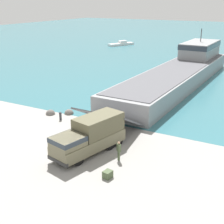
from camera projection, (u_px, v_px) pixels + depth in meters
name	position (u px, v px, depth m)	size (l,w,h in m)	color
ground_plane	(79.00, 139.00, 29.99)	(240.00, 240.00, 0.00)	gray
landing_craft	(182.00, 70.00, 50.81)	(8.01, 41.78, 7.72)	gray
military_truck	(90.00, 135.00, 27.04)	(3.92, 7.52, 3.10)	#6B664C
soldier_on_ramp	(119.00, 149.00, 25.79)	(0.49, 0.47, 1.70)	#475638
moored_boat_a	(121.00, 44.00, 92.33)	(5.37, 8.32, 1.33)	white
mooring_bollard	(60.00, 116.00, 34.68)	(0.32, 0.32, 0.94)	#333338
cargo_crate	(108.00, 174.00, 23.44)	(0.57, 0.68, 0.57)	#475638
shoreline_rock_a	(50.00, 114.00, 36.60)	(1.11, 1.11, 1.11)	#66605B
shoreline_rock_b	(69.00, 114.00, 36.74)	(1.09, 1.09, 1.09)	#66605B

